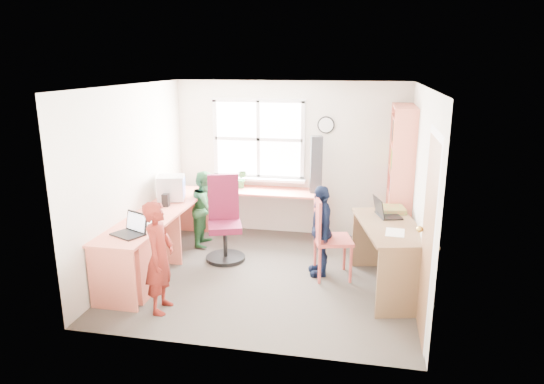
# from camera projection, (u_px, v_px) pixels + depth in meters

# --- Properties ---
(room) EXTENTS (3.64, 3.44, 2.44)m
(room) POSITION_uv_depth(u_px,v_px,m) (270.00, 182.00, 6.05)
(room) COLOR #413A33
(room) RESTS_ON ground
(l_desk) EXTENTS (2.38, 2.95, 0.75)m
(l_desk) POSITION_uv_depth(u_px,v_px,m) (163.00, 243.00, 6.13)
(l_desk) COLOR #FF8065
(l_desk) RESTS_ON ground
(right_desk) EXTENTS (0.95, 1.53, 0.82)m
(right_desk) POSITION_uv_depth(u_px,v_px,m) (390.00, 243.00, 5.75)
(right_desk) COLOR brown
(right_desk) RESTS_ON ground
(bookshelf) EXTENTS (0.30, 1.02, 2.10)m
(bookshelf) POSITION_uv_depth(u_px,v_px,m) (399.00, 184.00, 6.83)
(bookshelf) COLOR #FF8065
(bookshelf) RESTS_ON ground
(swivel_chair) EXTENTS (0.69, 0.69, 1.17)m
(swivel_chair) POSITION_uv_depth(u_px,v_px,m) (224.00, 224.00, 6.71)
(swivel_chair) COLOR black
(swivel_chair) RESTS_ON ground
(wooden_chair) EXTENTS (0.55, 0.55, 1.05)m
(wooden_chair) POSITION_uv_depth(u_px,v_px,m) (327.00, 235.00, 6.09)
(wooden_chair) COLOR #D24F46
(wooden_chair) RESTS_ON ground
(crt_monitor) EXTENTS (0.44, 0.41, 0.36)m
(crt_monitor) POSITION_uv_depth(u_px,v_px,m) (171.00, 188.00, 6.90)
(crt_monitor) COLOR silver
(crt_monitor) RESTS_ON l_desk
(laptop_left) EXTENTS (0.45, 0.42, 0.24)m
(laptop_left) POSITION_uv_depth(u_px,v_px,m) (131.00, 229.00, 5.58)
(laptop_left) COLOR black
(laptop_left) RESTS_ON l_desk
(laptop_right) EXTENTS (0.38, 0.42, 0.24)m
(laptop_right) POSITION_uv_depth(u_px,v_px,m) (385.00, 212.00, 5.99)
(laptop_right) COLOR black
(laptop_right) RESTS_ON right_desk
(speaker_a) EXTENTS (0.09, 0.09, 0.18)m
(speaker_a) POSITION_uv_depth(u_px,v_px,m) (166.00, 200.00, 6.63)
(speaker_a) COLOR black
(speaker_a) RESTS_ON l_desk
(speaker_b) EXTENTS (0.09, 0.09, 0.17)m
(speaker_b) POSITION_uv_depth(u_px,v_px,m) (180.00, 191.00, 7.10)
(speaker_b) COLOR black
(speaker_b) RESTS_ON l_desk
(cd_tower) EXTENTS (0.20, 0.19, 0.86)m
(cd_tower) POSITION_uv_depth(u_px,v_px,m) (316.00, 164.00, 7.28)
(cd_tower) COLOR black
(cd_tower) RESTS_ON l_desk
(game_box) EXTENTS (0.36, 0.36, 0.06)m
(game_box) POSITION_uv_depth(u_px,v_px,m) (392.00, 209.00, 6.19)
(game_box) COLOR red
(game_box) RESTS_ON right_desk
(paper_a) EXTENTS (0.29, 0.37, 0.00)m
(paper_a) POSITION_uv_depth(u_px,v_px,m) (145.00, 222.00, 6.02)
(paper_a) COLOR white
(paper_a) RESTS_ON l_desk
(paper_b) EXTENTS (0.23, 0.31, 0.00)m
(paper_b) POSITION_uv_depth(u_px,v_px,m) (395.00, 232.00, 5.44)
(paper_b) COLOR white
(paper_b) RESTS_ON right_desk
(potted_plant) EXTENTS (0.18, 0.15, 0.29)m
(potted_plant) POSITION_uv_depth(u_px,v_px,m) (242.00, 179.00, 7.58)
(potted_plant) COLOR #2C7038
(potted_plant) RESTS_ON l_desk
(person_red) EXTENTS (0.33, 0.48, 1.25)m
(person_red) POSITION_uv_depth(u_px,v_px,m) (159.00, 257.00, 5.25)
(person_red) COLOR maroon
(person_red) RESTS_ON ground
(person_green) EXTENTS (0.46, 0.57, 1.13)m
(person_green) POSITION_uv_depth(u_px,v_px,m) (206.00, 208.00, 7.21)
(person_green) COLOR #2B6C37
(person_green) RESTS_ON ground
(person_navy) EXTENTS (0.45, 0.74, 1.18)m
(person_navy) POSITION_uv_depth(u_px,v_px,m) (321.00, 230.00, 6.18)
(person_navy) COLOR #131E3C
(person_navy) RESTS_ON ground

